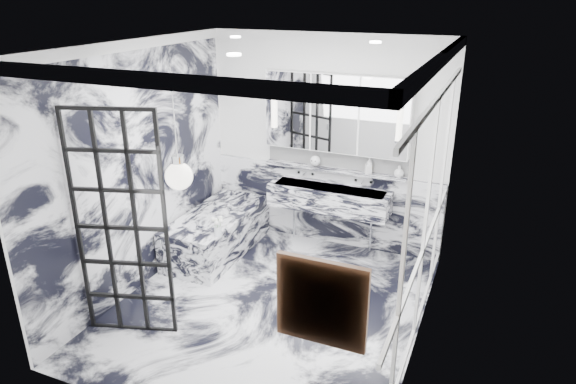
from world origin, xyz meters
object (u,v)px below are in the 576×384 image
at_px(bathtub, 217,233).
at_px(crittall_door, 121,228).
at_px(mirror_cabinet, 336,114).
at_px(trough_sink, 329,198).

bearing_deg(bathtub, crittall_door, -88.26).
distance_m(crittall_door, mirror_cabinet, 3.01).
distance_m(crittall_door, bathtub, 2.02).
xyz_separation_m(trough_sink, bathtub, (-1.33, -0.66, -0.45)).
height_order(trough_sink, mirror_cabinet, mirror_cabinet).
xyz_separation_m(mirror_cabinet, bathtub, (-1.32, -0.83, -1.54)).
bearing_deg(mirror_cabinet, bathtub, -147.94).
relative_size(crittall_door, mirror_cabinet, 1.21).
bearing_deg(crittall_door, trough_sink, 45.57).
xyz_separation_m(crittall_door, mirror_cabinet, (1.27, 2.64, 0.67)).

